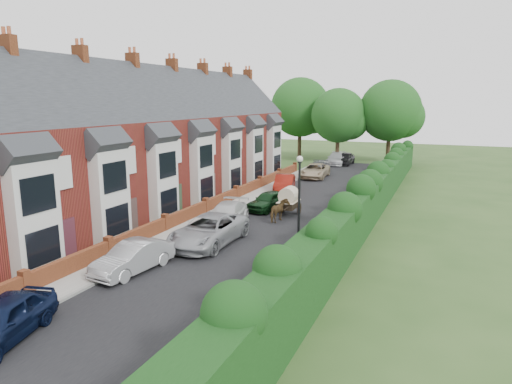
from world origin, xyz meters
TOP-DOWN VIEW (x-y plane):
  - ground at (0.00, 0.00)m, footprint 140.00×140.00m
  - road at (-0.50, 11.00)m, footprint 6.00×58.00m
  - pavement_hedge_side at (3.60, 11.00)m, footprint 2.20×58.00m
  - pavement_house_side at (-4.35, 11.00)m, footprint 1.70×58.00m
  - kerb_hedge_side at (2.55, 11.00)m, footprint 0.18×58.00m
  - kerb_house_side at (-3.55, 11.00)m, footprint 0.18×58.00m
  - hedge at (5.40, 11.00)m, footprint 2.10×58.00m
  - terrace_row at (-10.87, 9.98)m, footprint 9.05×40.50m
  - garden_wall_row at (-5.35, 10.00)m, footprint 0.35×40.35m
  - lamppost at (3.40, 4.00)m, footprint 0.32×0.32m
  - tree_far_left at (-2.65, 40.08)m, footprint 7.14×6.80m
  - tree_far_right at (3.39, 42.08)m, footprint 7.98×7.60m
  - tree_far_back at (-8.59, 43.08)m, footprint 8.40×8.00m
  - car_navy at (-3.00, -7.87)m, footprint 2.75×4.62m
  - car_silver_a at (-2.96, -1.12)m, footprint 1.99×4.41m
  - car_silver_b at (-1.72, 3.87)m, footprint 2.71×5.82m
  - car_white at (-2.49, 7.57)m, footprint 2.83×5.22m
  - car_green at (-1.60, 12.60)m, footprint 2.54×4.35m
  - car_red at (-2.80, 19.40)m, footprint 2.56×4.69m
  - car_beige at (-2.35, 27.40)m, footprint 2.69×5.29m
  - car_grey at (-2.58, 29.40)m, footprint 2.53×4.87m
  - car_black at (-1.60, 38.17)m, footprint 1.90×4.53m
  - horse at (0.22, 9.84)m, footprint 0.95×1.80m
  - horse_cart at (0.22, 11.71)m, footprint 1.26×2.78m
  - car_extra_far at (-2.57, 37.74)m, footprint 2.50×5.17m

SIDE VIEW (x-z plane):
  - ground at x=0.00m, z-range 0.00..0.00m
  - road at x=-0.50m, z-range 0.00..0.02m
  - pavement_hedge_side at x=3.60m, z-range 0.00..0.12m
  - pavement_house_side at x=-4.35m, z-range 0.00..0.12m
  - kerb_hedge_side at x=2.55m, z-range 0.00..0.13m
  - kerb_house_side at x=-3.55m, z-range 0.00..0.13m
  - garden_wall_row at x=-5.35m, z-range -0.09..1.01m
  - car_grey at x=-2.58m, z-range 0.00..1.35m
  - car_green at x=-1.60m, z-range 0.00..1.39m
  - car_silver_a at x=-2.96m, z-range 0.00..1.40m
  - car_beige at x=-2.35m, z-range 0.00..1.43m
  - car_white at x=-2.49m, z-range 0.00..1.44m
  - car_extra_far at x=-2.57m, z-range 0.00..1.45m
  - horse at x=0.22m, z-range 0.00..1.46m
  - car_red at x=-2.80m, z-range 0.00..1.47m
  - car_navy at x=-3.00m, z-range 0.00..1.47m
  - car_black at x=-1.60m, z-range 0.00..1.53m
  - car_silver_b at x=-1.72m, z-range 0.00..1.61m
  - horse_cart at x=0.22m, z-range 0.14..2.15m
  - hedge at x=5.40m, z-range 0.18..3.03m
  - lamppost at x=3.40m, z-range 0.72..5.88m
  - terrace_row at x=-10.87m, z-range -1.28..10.22m
  - tree_far_left at x=-2.65m, z-range 1.07..10.36m
  - tree_far_right at x=3.39m, z-range 1.16..11.47m
  - tree_far_back at x=-8.59m, z-range 1.21..12.03m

